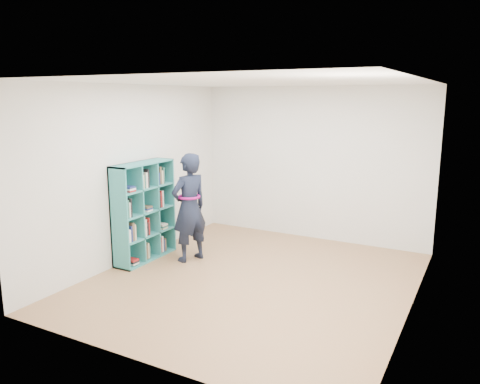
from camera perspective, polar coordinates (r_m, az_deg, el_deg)
The scene contains 9 objects.
floor at distance 6.39m, azimuth 1.58°, elevation -10.72°, with size 4.50×4.50×0.00m, color #9C6D47.
ceiling at distance 5.92m, azimuth 1.72°, elevation 13.28°, with size 4.50×4.50×0.00m, color white.
wall_left at distance 7.13m, azimuth -12.89°, elevation 2.21°, with size 0.02×4.50×2.60m, color silver.
wall_right at distance 5.45m, azimuth 20.82°, elevation -1.09°, with size 0.02×4.50×2.60m, color silver.
wall_back at distance 8.07m, azimuth 8.84°, elevation 3.42°, with size 4.00×0.02×2.60m, color silver.
wall_front at distance 4.18m, azimuth -12.35°, elevation -4.25°, with size 4.00×0.02×2.60m, color silver.
bookshelf at distance 7.15m, azimuth -11.79°, elevation -2.47°, with size 0.32×1.11×1.48m.
person at distance 6.96m, azimuth -6.20°, elevation -1.88°, with size 0.57×0.69×1.62m.
smartphone at distance 7.09m, azimuth -6.35°, elevation -0.75°, with size 0.03×0.10×0.14m.
Camera 1 is at (2.65, -5.29, 2.42)m, focal length 35.00 mm.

